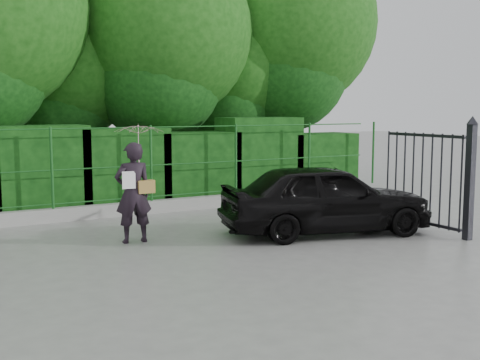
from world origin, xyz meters
TOP-DOWN VIEW (x-y plane):
  - ground at (0.00, 0.00)m, footprint 80.00×80.00m
  - kerb at (0.00, 4.50)m, footprint 14.00×0.25m
  - fence at (0.22, 4.50)m, footprint 14.13×0.06m
  - hedge at (-0.07, 5.50)m, footprint 14.20×1.20m
  - trees at (1.14, 7.74)m, footprint 17.10×6.15m
  - gate at (4.60, -0.72)m, footprint 0.22×2.33m
  - woman at (-0.95, 1.74)m, footprint 0.96×0.91m
  - car at (2.60, 0.62)m, footprint 4.47×2.64m

SIDE VIEW (x-z plane):
  - ground at x=0.00m, z-range 0.00..0.00m
  - kerb at x=0.00m, z-range 0.00..0.30m
  - car at x=2.60m, z-range 0.00..1.43m
  - hedge at x=-0.07m, z-range -0.12..2.12m
  - gate at x=4.60m, z-range 0.01..2.37m
  - fence at x=0.22m, z-range 0.30..2.10m
  - woman at x=-0.95m, z-range 0.29..2.51m
  - trees at x=1.14m, z-range 0.58..8.66m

